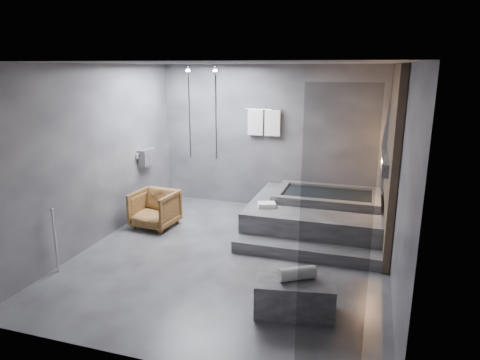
% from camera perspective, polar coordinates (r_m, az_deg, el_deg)
% --- Properties ---
extents(room, '(5.00, 5.04, 2.82)m').
position_cam_1_polar(room, '(6.13, 3.16, 5.28)').
color(room, '#2D2D30').
rests_on(room, ground).
extents(tub_deck, '(2.20, 2.00, 0.50)m').
position_cam_1_polar(tub_deck, '(7.54, 10.12, -4.71)').
color(tub_deck, '#323235').
rests_on(tub_deck, ground).
extents(tub_step, '(2.20, 0.36, 0.18)m').
position_cam_1_polar(tub_step, '(6.52, 8.68, -9.41)').
color(tub_step, '#323235').
rests_on(tub_step, ground).
extents(concrete_bench, '(0.97, 0.64, 0.40)m').
position_cam_1_polar(concrete_bench, '(5.13, 7.28, -15.12)').
color(concrete_bench, '#39383B').
rests_on(concrete_bench, ground).
extents(driftwood_chair, '(0.76, 0.78, 0.65)m').
position_cam_1_polar(driftwood_chair, '(7.68, -11.29, -3.81)').
color(driftwood_chair, '#452A11').
rests_on(driftwood_chair, ground).
extents(rolled_towel, '(0.44, 0.35, 0.15)m').
position_cam_1_polar(rolled_towel, '(5.01, 7.63, -12.24)').
color(rolled_towel, silver).
rests_on(rolled_towel, concrete_bench).
extents(deck_towel, '(0.34, 0.29, 0.08)m').
position_cam_1_polar(deck_towel, '(7.09, 3.57, -3.34)').
color(deck_towel, white).
rests_on(deck_towel, tub_deck).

